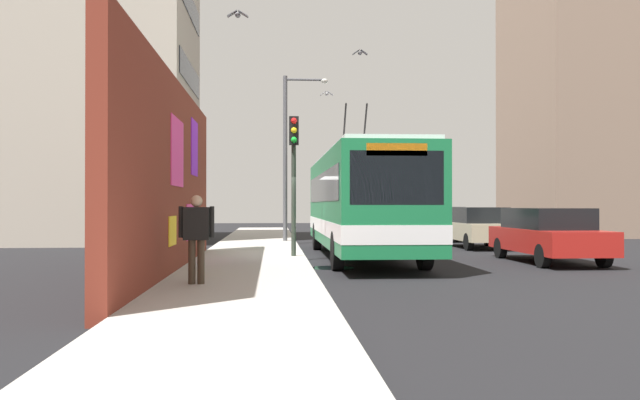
% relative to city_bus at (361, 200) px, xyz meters
% --- Properties ---
extents(ground_plane, '(80.00, 80.00, 0.00)m').
position_rel_city_bus_xyz_m(ground_plane, '(-0.37, 1.80, -1.82)').
color(ground_plane, black).
extents(sidewalk_slab, '(48.00, 3.20, 0.15)m').
position_rel_city_bus_xyz_m(sidewalk_slab, '(-0.37, 3.40, -1.75)').
color(sidewalk_slab, '#ADA8A0').
rests_on(sidewalk_slab, ground_plane).
extents(graffiti_wall, '(13.14, 0.32, 4.61)m').
position_rel_city_bus_xyz_m(graffiti_wall, '(-4.79, 5.15, 0.48)').
color(graffiti_wall, maroon).
rests_on(graffiti_wall, ground_plane).
extents(building_far_left, '(8.14, 8.90, 14.71)m').
position_rel_city_bus_xyz_m(building_far_left, '(9.80, 11.00, 5.53)').
color(building_far_left, '#B2A899').
rests_on(building_far_left, ground_plane).
extents(building_far_right, '(8.58, 8.54, 15.03)m').
position_rel_city_bus_xyz_m(building_far_right, '(14.75, -15.20, 5.69)').
color(building_far_right, gray).
rests_on(building_far_right, ground_plane).
extents(city_bus, '(12.01, 2.54, 5.06)m').
position_rel_city_bus_xyz_m(city_bus, '(0.00, 0.00, 0.00)').
color(city_bus, '#19723F').
rests_on(city_bus, ground_plane).
extents(parked_car_red, '(4.90, 1.90, 1.58)m').
position_rel_city_bus_xyz_m(parked_car_red, '(-1.92, -5.20, -0.99)').
color(parked_car_red, '#B21E19').
rests_on(parked_car_red, ground_plane).
extents(parked_car_champagne, '(4.16, 1.87, 1.58)m').
position_rel_city_bus_xyz_m(parked_car_champagne, '(4.45, -5.20, -0.99)').
color(parked_car_champagne, '#C6B793').
rests_on(parked_car_champagne, ground_plane).
extents(parked_car_black, '(4.26, 1.76, 1.58)m').
position_rel_city_bus_xyz_m(parked_car_black, '(9.94, -5.20, -0.99)').
color(parked_car_black, black).
rests_on(parked_car_black, ground_plane).
extents(parked_car_silver, '(4.58, 1.78, 1.58)m').
position_rel_city_bus_xyz_m(parked_car_silver, '(15.56, -5.20, -0.99)').
color(parked_car_silver, '#B7B7BC').
rests_on(parked_car_silver, ground_plane).
extents(pedestrian_near_wall, '(0.23, 0.68, 1.71)m').
position_rel_city_bus_xyz_m(pedestrian_near_wall, '(-7.67, 4.23, -0.66)').
color(pedestrian_near_wall, '#3F3326').
rests_on(pedestrian_near_wall, sidewalk_slab).
extents(traffic_light, '(0.49, 0.28, 4.16)m').
position_rel_city_bus_xyz_m(traffic_light, '(-1.01, 2.15, 1.13)').
color(traffic_light, '#2D382D').
rests_on(traffic_light, sidewalk_slab).
extents(street_lamp, '(0.44, 1.91, 7.01)m').
position_rel_city_bus_xyz_m(street_lamp, '(7.38, 2.04, 2.34)').
color(street_lamp, '#4C4C51').
rests_on(street_lamp, sidewalk_slab).
extents(flying_pigeons, '(10.74, 4.39, 3.85)m').
position_rel_city_bus_xyz_m(flying_pigeons, '(-0.58, 1.87, 5.67)').
color(flying_pigeons, slate).
extents(curbside_puddle, '(1.20, 1.20, 0.00)m').
position_rel_city_bus_xyz_m(curbside_puddle, '(-3.09, 1.20, -1.82)').
color(curbside_puddle, black).
rests_on(curbside_puddle, ground_plane).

